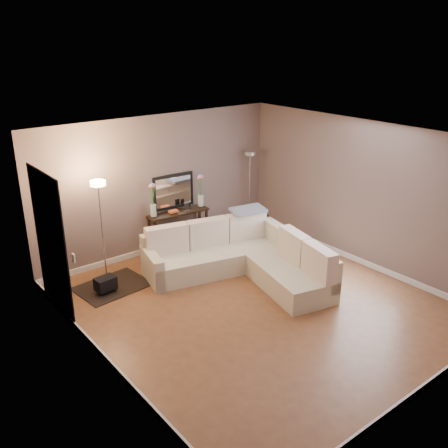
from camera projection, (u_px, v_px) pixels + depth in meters
floor at (256, 304)px, 7.79m from camera, size 5.00×5.50×0.01m
ceiling at (260, 138)px, 6.85m from camera, size 5.00×5.50×0.01m
wall_back at (159, 184)px, 9.34m from camera, size 5.00×0.02×2.60m
wall_front at (431, 301)px, 5.30m from camera, size 5.00×0.02×2.60m
wall_left at (99, 275)px, 5.87m from camera, size 0.02×5.50×2.60m
wall_right at (364, 194)px, 8.77m from camera, size 0.02×5.50×2.60m
baseboard_back at (163, 246)px, 9.77m from camera, size 5.00×0.03×0.10m
baseboard_front at (413, 395)px, 5.76m from camera, size 5.00×0.03×0.10m
baseboard_left at (110, 362)px, 6.33m from camera, size 0.03×5.50×0.10m
baseboard_right at (356, 259)px, 9.20m from camera, size 0.03×5.50×0.10m
doorway at (51, 245)px, 7.20m from camera, size 0.02×1.20×2.20m
switch_plate at (73, 258)px, 6.54m from camera, size 0.02×0.08×0.12m
sectional_sofa at (241, 257)px, 8.63m from camera, size 2.63×2.90×0.88m
throw_blanket at (248, 210)px, 9.12m from camera, size 0.69×0.48×0.08m
console_table at (175, 228)px, 9.63m from camera, size 1.24×0.41×0.75m
leaning_mirror at (173, 191)px, 9.54m from camera, size 0.86×0.10×0.68m
table_decor at (179, 210)px, 9.50m from camera, size 0.52×0.12×0.12m
flower_vase_left at (153, 202)px, 9.17m from camera, size 0.14×0.12×0.64m
flower_vase_right at (200, 193)px, 9.71m from camera, size 0.14×0.12×0.64m
floor_lamp_lit at (100, 211)px, 8.16m from camera, size 0.27×0.27×1.74m
floor_lamp_unlit at (250, 175)px, 10.39m from camera, size 0.26×0.26×1.68m
charcoal_rug at (113, 286)px, 8.32m from camera, size 1.22×0.96×0.02m
black_bag at (105, 283)px, 8.07m from camera, size 0.34×0.26×0.21m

